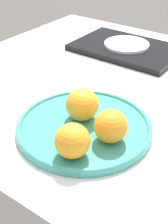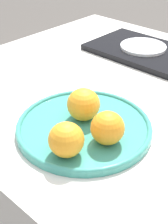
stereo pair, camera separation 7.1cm
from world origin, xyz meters
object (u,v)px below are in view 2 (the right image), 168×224
orange_1 (107,128)px  serving_tray (143,51)px  orange_2 (65,139)px  side_plate (143,47)px  fruit_platter (84,126)px  orange_0 (84,104)px

orange_1 → serving_tray: bearing=115.4°
orange_1 → orange_2: same height
orange_2 → serving_tray: (-0.19, 0.58, -0.04)m
orange_1 → side_plate: 0.54m
orange_2 → side_plate: (-0.19, 0.58, -0.03)m
fruit_platter → orange_1: size_ratio=4.34×
fruit_platter → orange_1: bearing=-8.6°
orange_0 → orange_1: 0.10m
fruit_platter → serving_tray: (-0.15, 0.48, -0.00)m
orange_0 → orange_1: orange_0 is taller
orange_0 → orange_1: bearing=-17.9°
fruit_platter → serving_tray: size_ratio=0.85×
orange_1 → serving_tray: (-0.23, 0.49, -0.04)m
orange_0 → serving_tray: bearing=106.4°
fruit_platter → orange_1: orange_1 is taller
orange_1 → serving_tray: size_ratio=0.20×
orange_0 → orange_2: 0.13m
fruit_platter → orange_2: size_ratio=4.32×
orange_0 → orange_2: (0.06, -0.12, -0.00)m
fruit_platter → serving_tray: bearing=107.9°
orange_0 → side_plate: 0.48m
orange_0 → orange_2: size_ratio=1.06×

